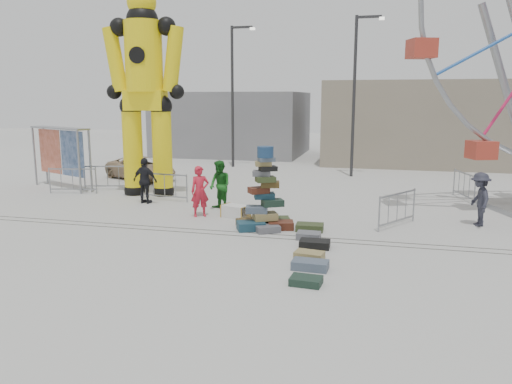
% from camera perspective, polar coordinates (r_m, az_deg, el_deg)
% --- Properties ---
extents(ground, '(90.00, 90.00, 0.00)m').
position_cam_1_polar(ground, '(14.34, -4.44, -5.54)').
color(ground, '#9E9E99').
rests_on(ground, ground).
extents(track_line_near, '(40.00, 0.04, 0.01)m').
position_cam_1_polar(track_line_near, '(14.88, -3.71, -4.90)').
color(track_line_near, '#47443F').
rests_on(track_line_near, ground).
extents(track_line_far, '(40.00, 0.04, 0.01)m').
position_cam_1_polar(track_line_far, '(15.25, -3.25, -4.51)').
color(track_line_far, '#47443F').
rests_on(track_line_far, ground).
extents(building_right, '(12.00, 8.00, 5.00)m').
position_cam_1_polar(building_right, '(33.19, 18.65, 7.54)').
color(building_right, gray).
rests_on(building_right, ground).
extents(building_left, '(10.00, 8.00, 4.40)m').
position_cam_1_polar(building_left, '(36.60, -2.54, 7.86)').
color(building_left, gray).
rests_on(building_left, ground).
extents(lamp_post_right, '(1.41, 0.25, 8.00)m').
position_cam_1_polar(lamp_post_right, '(26.09, 11.37, 11.54)').
color(lamp_post_right, '#2D2D30').
rests_on(lamp_post_right, ground).
extents(lamp_post_left, '(1.41, 0.25, 8.00)m').
position_cam_1_polar(lamp_post_left, '(29.25, -2.54, 11.62)').
color(lamp_post_left, '#2D2D30').
rests_on(lamp_post_left, ground).
extents(suitcase_tower, '(1.95, 1.70, 2.56)m').
position_cam_1_polar(suitcase_tower, '(15.48, 0.99, -1.56)').
color(suitcase_tower, navy).
rests_on(suitcase_tower, ground).
extents(crash_test_dummy, '(3.40, 1.49, 8.53)m').
position_cam_1_polar(crash_test_dummy, '(21.07, -12.58, 11.79)').
color(crash_test_dummy, black).
rests_on(crash_test_dummy, ground).
extents(banner_scaffold, '(3.71, 2.12, 2.74)m').
position_cam_1_polar(banner_scaffold, '(23.81, -21.47, 5.27)').
color(banner_scaffold, gray).
rests_on(banner_scaffold, ground).
extents(steamer_trunk, '(1.04, 0.82, 0.43)m').
position_cam_1_polar(steamer_trunk, '(16.94, -2.34, -2.23)').
color(steamer_trunk, silver).
rests_on(steamer_trunk, ground).
extents(row_case_0, '(0.85, 0.57, 0.22)m').
position_cam_1_polar(row_case_0, '(15.37, 6.16, -4.02)').
color(row_case_0, '#364422').
rests_on(row_case_0, ground).
extents(row_case_1, '(0.67, 0.50, 0.20)m').
position_cam_1_polar(row_case_1, '(14.49, 6.03, -4.98)').
color(row_case_1, slate).
rests_on(row_case_1, ground).
extents(row_case_2, '(0.82, 0.51, 0.21)m').
position_cam_1_polar(row_case_2, '(13.69, 6.73, -5.91)').
color(row_case_2, black).
rests_on(row_case_2, ground).
extents(row_case_3, '(0.78, 0.56, 0.21)m').
position_cam_1_polar(row_case_3, '(12.70, 6.11, -7.23)').
color(row_case_3, '#9C8A4F').
rests_on(row_case_3, ground).
extents(row_case_4, '(0.88, 0.51, 0.22)m').
position_cam_1_polar(row_case_4, '(12.00, 6.20, -8.28)').
color(row_case_4, '#4F5E72').
rests_on(row_case_4, ground).
extents(row_case_5, '(0.72, 0.55, 0.17)m').
position_cam_1_polar(row_case_5, '(11.07, 5.74, -10.06)').
color(row_case_5, '#1C3327').
rests_on(row_case_5, ground).
extents(barricade_dummy_a, '(1.98, 0.49, 1.10)m').
position_cam_1_polar(barricade_dummy_a, '(22.55, -20.22, 1.23)').
color(barricade_dummy_a, gray).
rests_on(barricade_dummy_a, ground).
extents(barricade_dummy_b, '(1.95, 0.63, 1.10)m').
position_cam_1_polar(barricade_dummy_b, '(22.94, -16.61, 1.59)').
color(barricade_dummy_b, gray).
rests_on(barricade_dummy_b, ground).
extents(barricade_dummy_c, '(2.00, 0.36, 1.10)m').
position_cam_1_polar(barricade_dummy_c, '(20.02, -10.41, 0.59)').
color(barricade_dummy_c, gray).
rests_on(barricade_dummy_c, ground).
extents(barricade_wheel_front, '(1.18, 1.73, 1.10)m').
position_cam_1_polar(barricade_wheel_front, '(16.31, 15.84, -1.93)').
color(barricade_wheel_front, gray).
rests_on(barricade_wheel_front, ground).
extents(barricade_wheel_back, '(0.59, 1.96, 1.10)m').
position_cam_1_polar(barricade_wheel_back, '(21.60, 22.67, 0.67)').
color(barricade_wheel_back, gray).
rests_on(barricade_wheel_back, ground).
extents(pedestrian_red, '(0.76, 0.69, 1.74)m').
position_cam_1_polar(pedestrian_red, '(17.08, -6.43, 0.07)').
color(pedestrian_red, red).
rests_on(pedestrian_red, ground).
extents(pedestrian_green, '(1.11, 1.07, 1.80)m').
position_cam_1_polar(pedestrian_green, '(18.03, -4.14, 0.76)').
color(pedestrian_green, '#18601A').
rests_on(pedestrian_green, ground).
extents(pedestrian_black, '(1.08, 0.57, 1.76)m').
position_cam_1_polar(pedestrian_black, '(19.57, -12.55, 1.27)').
color(pedestrian_black, black).
rests_on(pedestrian_black, ground).
extents(pedestrian_grey, '(0.80, 1.19, 1.71)m').
position_cam_1_polar(pedestrian_grey, '(17.25, 24.18, -0.76)').
color(pedestrian_grey, '#252531').
rests_on(pedestrian_grey, ground).
extents(parked_suv, '(4.41, 3.48, 1.11)m').
position_cam_1_polar(parked_suv, '(25.58, -13.04, 2.67)').
color(parked_suv, tan).
rests_on(parked_suv, ground).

